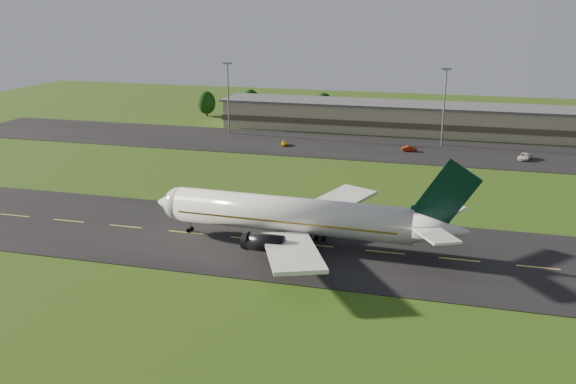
% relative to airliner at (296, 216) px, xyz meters
% --- Properties ---
extents(ground, '(360.00, 360.00, 0.00)m').
position_rel_airliner_xyz_m(ground, '(14.03, 0.03, -4.66)').
color(ground, '#2A4C13').
rests_on(ground, ground).
extents(taxiway, '(220.00, 30.00, 0.10)m').
position_rel_airliner_xyz_m(taxiway, '(14.03, 0.03, -4.61)').
color(taxiway, black).
rests_on(taxiway, ground).
extents(apron, '(260.00, 30.00, 0.10)m').
position_rel_airliner_xyz_m(apron, '(14.03, 72.03, -4.61)').
color(apron, black).
rests_on(apron, ground).
extents(airliner, '(51.28, 42.16, 15.57)m').
position_rel_airliner_xyz_m(airliner, '(0.00, 0.00, 0.00)').
color(airliner, white).
rests_on(airliner, ground).
extents(terminal, '(145.00, 16.00, 8.40)m').
position_rel_airliner_xyz_m(terminal, '(20.43, 96.21, -0.67)').
color(terminal, tan).
rests_on(terminal, ground).
extents(light_mast_west, '(2.40, 1.20, 20.35)m').
position_rel_airliner_xyz_m(light_mast_west, '(-40.97, 80.03, 8.08)').
color(light_mast_west, gray).
rests_on(light_mast_west, ground).
extents(light_mast_centre, '(2.40, 1.20, 20.35)m').
position_rel_airliner_xyz_m(light_mast_centre, '(19.03, 80.03, 8.08)').
color(light_mast_centre, gray).
rests_on(light_mast_centre, ground).
extents(tree_line, '(192.47, 8.71, 10.23)m').
position_rel_airliner_xyz_m(tree_line, '(51.02, 106.65, 0.31)').
color(tree_line, black).
rests_on(tree_line, ground).
extents(service_vehicle_a, '(2.57, 3.79, 1.20)m').
position_rel_airliner_xyz_m(service_vehicle_a, '(-21.14, 68.59, -3.96)').
color(service_vehicle_a, gold).
rests_on(service_vehicle_a, apron).
extents(service_vehicle_b, '(4.04, 1.95, 1.28)m').
position_rel_airliner_xyz_m(service_vehicle_b, '(11.52, 70.30, -3.92)').
color(service_vehicle_b, maroon).
rests_on(service_vehicle_b, apron).
extents(service_vehicle_c, '(3.93, 5.82, 1.48)m').
position_rel_airliner_xyz_m(service_vehicle_c, '(39.17, 68.86, -3.82)').
color(service_vehicle_c, silver).
rests_on(service_vehicle_c, apron).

